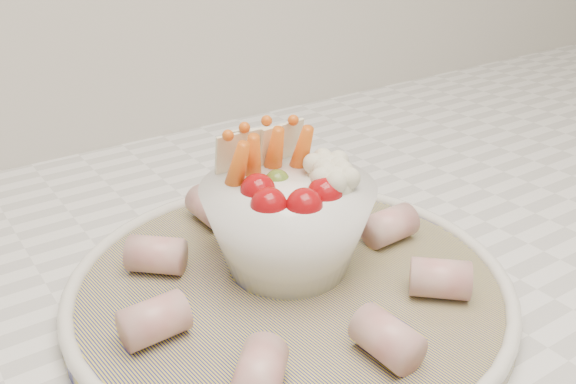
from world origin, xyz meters
TOP-DOWN VIEW (x-y plane):
  - serving_platter at (-0.01, 1.35)m, footprint 0.39×0.39m
  - veggie_bowl at (0.00, 1.37)m, footprint 0.14×0.14m
  - cured_meat_rolls at (-0.01, 1.35)m, footprint 0.28×0.28m

SIDE VIEW (x-z plane):
  - serving_platter at x=-0.01m, z-range 0.92..0.94m
  - cured_meat_rolls at x=-0.01m, z-range 0.94..0.97m
  - veggie_bowl at x=0.00m, z-range 0.92..1.04m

